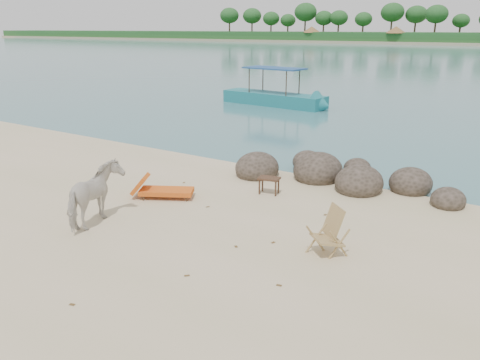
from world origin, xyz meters
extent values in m
ellipsoid|color=#302920|center=(-1.50, 5.19, 0.23)|extent=(1.31, 1.44, 0.98)
ellipsoid|color=#302920|center=(0.20, 5.89, 0.25)|extent=(1.45, 1.59, 1.08)
ellipsoid|color=#302920|center=(1.60, 5.49, 0.23)|extent=(1.31, 1.44, 0.99)
ellipsoid|color=#302920|center=(2.80, 6.29, 0.20)|extent=(1.17, 1.28, 0.87)
ellipsoid|color=#302920|center=(3.90, 5.59, 0.15)|extent=(0.86, 0.95, 0.64)
ellipsoid|color=#302920|center=(-0.60, 6.89, 0.17)|extent=(0.95, 1.05, 0.72)
ellipsoid|color=#302920|center=(1.00, 7.09, 0.15)|extent=(0.84, 0.92, 0.63)
imported|color=silver|center=(-2.70, 0.00, 0.69)|extent=(1.22, 1.79, 1.38)
plane|color=brown|center=(-2.92, 3.41, 0.01)|extent=(0.13, 0.13, 0.00)
plane|color=brown|center=(-0.45, -2.52, 0.01)|extent=(0.12, 0.12, 0.00)
plane|color=brown|center=(2.08, 2.09, 0.01)|extent=(0.13, 0.13, 0.00)
plane|color=brown|center=(1.53, 3.32, 0.01)|extent=(0.10, 0.10, 0.00)
plane|color=brown|center=(1.20, 1.29, 0.01)|extent=(0.12, 0.12, 0.00)
plane|color=brown|center=(-1.19, 2.21, 0.01)|extent=(0.13, 0.13, 0.00)
plane|color=brown|center=(0.54, -0.77, 0.01)|extent=(0.14, 0.14, 0.00)
plane|color=brown|center=(2.12, -0.17, 0.01)|extent=(0.12, 0.12, 0.00)
plane|color=brown|center=(0.65, 0.71, 0.01)|extent=(0.14, 0.14, 0.00)
camera|label=1|loc=(5.43, -6.63, 4.34)|focal=35.00mm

